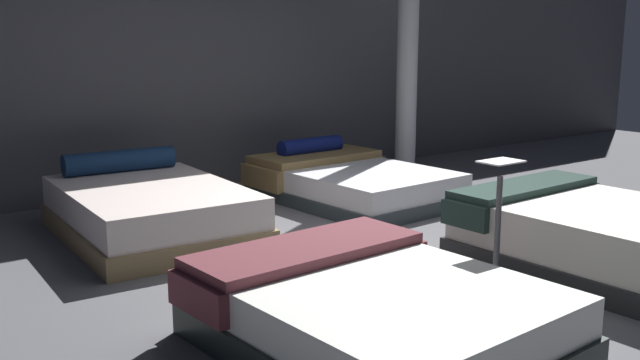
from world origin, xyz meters
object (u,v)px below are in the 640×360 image
bed_1 (604,238)px  price_sign (497,248)px  bed_3 (350,181)px  bed_0 (373,313)px  bed_2 (150,210)px  support_pillar (408,38)px

bed_1 → price_sign: bearing=175.4°
bed_3 → price_sign: (-1.13, -2.98, 0.17)m
bed_0 → bed_2: size_ratio=0.93×
bed_0 → bed_1: (2.36, 0.03, 0.04)m
bed_2 → bed_3: size_ratio=0.99×
bed_2 → bed_3: (2.36, 0.06, -0.04)m
support_pillar → bed_3: bearing=-154.5°
price_sign → support_pillar: (2.64, 3.70, 1.38)m
bed_1 → bed_3: bearing=89.3°
bed_3 → bed_0: bearing=-129.8°
support_pillar → price_sign: bearing=-125.5°
bed_2 → support_pillar: bearing=14.8°
bed_0 → support_pillar: 5.58m
bed_1 → bed_3: 3.04m
bed_2 → support_pillar: support_pillar is taller
bed_3 → support_pillar: size_ratio=0.63×
bed_0 → bed_2: bed_2 is taller
bed_2 → support_pillar: (3.86, 0.78, 1.51)m
bed_0 → support_pillar: (3.81, 3.78, 1.53)m
bed_1 → price_sign: 1.19m
price_sign → support_pillar: 4.75m
bed_2 → bed_3: bed_2 is taller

